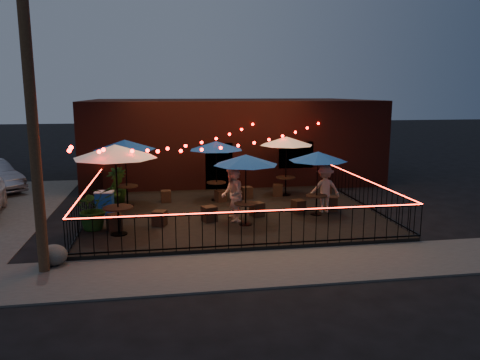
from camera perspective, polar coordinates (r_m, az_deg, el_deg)
The scene contains 35 objects.
ground at distance 15.05m, azimuth 0.23°, elevation -6.29°, with size 110.00×110.00×0.00m, color black.
patio at distance 16.93m, azimuth -0.91°, elevation -4.09°, with size 10.00×8.00×0.15m, color black.
sidewalk at distance 12.03m, azimuth 2.88°, elevation -10.63°, with size 18.00×2.50×0.05m, color #3D3B39.
brick_building at distance 24.54m, azimuth -1.38°, elevation 5.08°, with size 14.00×8.00×4.00m.
utility_pole at distance 11.97m, azimuth -24.08°, elevation 7.88°, with size 0.26×0.26×8.00m, color #3C2718.
fence_front at distance 12.98m, azimuth 1.73°, elevation -6.03°, with size 10.00×0.04×1.04m.
fence_left at distance 16.82m, azimuth -18.03°, elevation -2.67°, with size 0.04×8.00×1.04m.
fence_right at distance 18.20m, azimuth 14.86°, elevation -1.51°, with size 0.04×8.00×1.04m.
festoon_lights at distance 16.06m, azimuth -4.34°, elevation 3.95°, with size 10.02×8.72×1.32m.
cafe_table_0 at distance 14.20m, azimuth -14.96°, elevation 3.24°, with size 2.82×2.82×2.73m.
cafe_table_1 at distance 17.82m, azimuth -13.86°, elevation 4.10°, with size 2.56×2.56×2.51m.
cafe_table_2 at distance 14.82m, azimuth 0.71°, elevation 2.37°, with size 2.19×2.19×2.30m.
cafe_table_3 at distance 18.30m, azimuth -2.93°, elevation 4.11°, with size 2.67×2.67×2.36m.
cafe_table_4 at distance 16.31m, azimuth 9.48°, elevation 2.76°, with size 2.61×2.61×2.23m.
cafe_table_5 at distance 19.32m, azimuth 5.68°, elevation 4.66°, with size 2.23×2.23×2.45m.
bistro_chair_0 at distance 15.17m, azimuth -15.03°, elevation -4.96°, with size 0.42×0.42×0.50m, color black.
bistro_chair_1 at distance 15.33m, azimuth -9.78°, elevation -4.61°, with size 0.41×0.41×0.48m, color black.
bistro_chair_2 at distance 18.11m, azimuth -15.86°, elevation -2.49°, with size 0.41×0.41×0.49m, color black.
bistro_chair_3 at distance 18.53m, azimuth -9.02°, elevation -1.97°, with size 0.38×0.38×0.46m, color black.
bistro_chair_4 at distance 15.64m, azimuth -3.77°, elevation -4.13°, with size 0.43×0.43×0.50m, color black.
bistro_chair_5 at distance 16.25m, azimuth 2.10°, elevation -3.59°, with size 0.40×0.40×0.48m, color black.
bistro_chair_6 at distance 18.39m, azimuth -2.37°, elevation -1.95°, with size 0.38×0.38×0.45m, color black.
bistro_chair_7 at distance 18.87m, azimuth 0.80°, elevation -1.56°, with size 0.41×0.41×0.48m, color black.
bistro_chair_8 at distance 16.78m, azimuth 7.12°, elevation -3.23°, with size 0.39×0.39×0.47m, color black.
bistro_chair_9 at distance 17.32m, azimuth 11.11°, elevation -2.83°, with size 0.43×0.43×0.51m, color black.
bistro_chair_10 at distance 19.40m, azimuth 4.64°, elevation -1.26°, with size 0.41×0.41×0.48m, color black.
bistro_chair_11 at distance 20.25m, azimuth 10.47°, elevation -0.91°, with size 0.40×0.40×0.47m, color black.
patron_a at distance 15.55m, azimuth -0.45°, elevation -1.88°, with size 0.63×0.41×1.72m, color tan.
patron_b at distance 15.50m, azimuth -0.98°, elevation -1.75°, with size 0.88×0.69×1.81m, color #D4A78C.
patron_c at distance 16.94m, azimuth 10.29°, elevation -1.07°, with size 1.09×0.63×1.69m, color tan.
potted_shrub_a at distance 15.30m, azimuth -17.38°, elevation -3.27°, with size 1.23×1.07×1.37m, color #15330F.
potted_shrub_b at distance 17.70m, azimuth -15.09°, elevation -1.28°, with size 0.76×0.61×1.38m, color #0F3A0E.
potted_shrub_c at distance 18.79m, azimuth -14.78°, elevation -0.60°, with size 0.76×0.76×1.36m, color #0D3C10.
cooler at distance 17.13m, azimuth -16.18°, elevation -2.65°, with size 0.67×0.51×0.82m.
boulder at distance 12.95m, azimuth -21.81°, elevation -8.50°, with size 0.80×0.68×0.62m, color #4A4B45.
Camera 1 is at (-2.42, -14.19, 4.40)m, focal length 35.00 mm.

